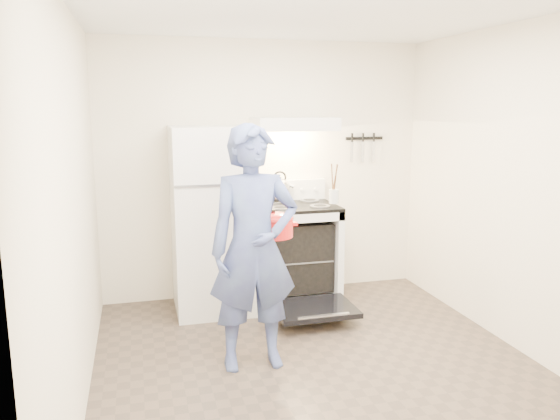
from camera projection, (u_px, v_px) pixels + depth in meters
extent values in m
plane|color=#4C3E32|center=(322.00, 371.00, 3.92)|extent=(3.60, 3.60, 0.00)
cube|color=beige|center=(264.00, 170.00, 5.39)|extent=(3.20, 0.02, 2.50)
cube|color=silver|center=(212.00, 220.00, 4.99)|extent=(0.70, 0.70, 1.70)
cube|color=silver|center=(295.00, 254.00, 5.29)|extent=(0.76, 0.65, 0.92)
cube|color=black|center=(296.00, 206.00, 5.20)|extent=(0.76, 0.65, 0.03)
cube|color=silver|center=(288.00, 190.00, 5.45)|extent=(0.76, 0.07, 0.20)
cube|color=black|center=(314.00, 309.00, 4.79)|extent=(0.70, 0.54, 0.04)
cube|color=slate|center=(295.00, 256.00, 5.30)|extent=(0.60, 0.52, 0.01)
cube|color=silver|center=(294.00, 124.00, 5.13)|extent=(0.76, 0.50, 0.12)
cube|color=black|center=(364.00, 138.00, 5.59)|extent=(0.40, 0.02, 0.03)
cylinder|color=#8D664B|center=(291.00, 257.00, 5.23)|extent=(0.35, 0.35, 0.02)
cylinder|color=silver|center=(334.00, 196.00, 5.09)|extent=(0.11, 0.11, 0.13)
imported|color=navy|center=(254.00, 249.00, 3.87)|extent=(0.65, 0.43, 1.76)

